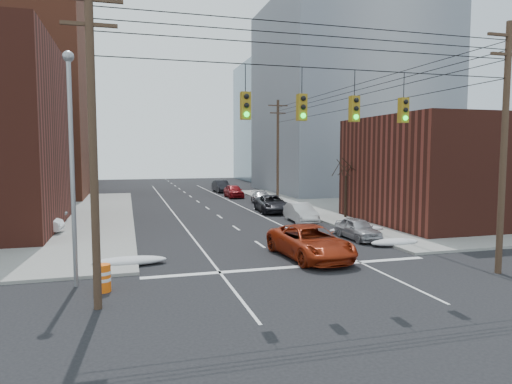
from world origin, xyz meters
TOP-DOWN VIEW (x-y plane):
  - ground at (0.00, 0.00)m, footprint 160.00×160.00m
  - sidewalk_ne at (27.00, 27.00)m, footprint 40.00×40.00m
  - building_brick_far at (-26.00, 74.00)m, footprint 22.00×18.00m
  - building_office at (22.00, 44.00)m, footprint 22.00×20.00m
  - building_glass at (24.00, 70.00)m, footprint 20.00×18.00m
  - building_storefront at (18.00, 16.00)m, footprint 16.00×12.00m
  - utility_pole_left at (-8.50, 3.00)m, footprint 2.20×0.28m
  - utility_pole_right at (8.50, 3.00)m, footprint 2.20×0.28m
  - utility_pole_far at (8.50, 34.00)m, footprint 2.20×0.28m
  - traffic_signals at (0.10, 2.97)m, footprint 17.00×0.42m
  - street_light at (-9.50, 6.00)m, footprint 0.44×0.44m
  - bare_tree at (9.59, 20.00)m, footprint 2.09×2.20m
  - snow_nw at (-7.40, 9.00)m, footprint 3.50×1.08m
  - snow_ne at (7.40, 9.50)m, footprint 3.00×1.08m
  - snow_east_far at (7.40, 14.00)m, footprint 4.00×1.08m
  - red_pickup at (1.50, 8.00)m, footprint 3.22×6.16m
  - parked_car_a at (6.30, 11.87)m, footprint 1.67×3.94m
  - parked_car_b at (5.46, 19.36)m, footprint 1.76×4.52m
  - parked_car_c at (5.10, 25.43)m, footprint 3.03×5.67m
  - parked_car_d at (6.03, 31.81)m, footprint 2.24×4.59m
  - parked_car_e at (4.80, 39.36)m, footprint 1.86×4.52m
  - parked_car_f at (4.80, 46.85)m, footprint 1.80×4.85m
  - lot_car_a at (-13.58, 18.69)m, footprint 4.26×1.83m
  - lot_car_b at (-14.67, 23.83)m, footprint 6.17×4.23m
  - lot_car_d at (-17.13, 29.08)m, footprint 4.39×2.90m
  - construction_barrel at (-8.42, 4.99)m, footprint 0.70×0.70m

SIDE VIEW (x-z plane):
  - ground at x=0.00m, z-range 0.00..0.00m
  - sidewalk_ne at x=27.00m, z-range 0.00..0.15m
  - snow_nw at x=-7.40m, z-range 0.00..0.42m
  - snow_ne at x=7.40m, z-range 0.00..0.42m
  - snow_east_far at x=7.40m, z-range 0.00..0.42m
  - construction_barrel at x=-8.42m, z-range 0.02..1.09m
  - parked_car_d at x=6.03m, z-range 0.00..1.29m
  - parked_car_a at x=6.30m, z-range 0.00..1.33m
  - parked_car_b at x=5.46m, z-range 0.00..1.47m
  - parked_car_c at x=5.10m, z-range 0.00..1.51m
  - parked_car_e at x=4.80m, z-range 0.00..1.53m
  - parked_car_f at x=4.80m, z-range 0.00..1.58m
  - red_pickup at x=1.50m, z-range 0.00..1.65m
  - lot_car_a at x=-13.58m, z-range 0.15..1.51m
  - lot_car_d at x=-17.13m, z-range 0.15..1.54m
  - lot_car_b at x=-14.67m, z-range 0.15..1.72m
  - bare_tree at x=9.59m, z-range -0.15..4.79m
  - building_storefront at x=18.00m, z-range 0.00..8.00m
  - street_light at x=-9.50m, z-range 0.88..10.20m
  - utility_pole_left at x=-8.50m, z-range 0.28..11.28m
  - utility_pole_right at x=8.50m, z-range 0.28..11.28m
  - utility_pole_far at x=8.50m, z-range 0.28..11.28m
  - building_brick_far at x=-26.00m, z-range 0.00..12.00m
  - traffic_signals at x=0.10m, z-range 6.16..8.18m
  - building_glass at x=24.00m, z-range 0.00..22.00m
  - building_office at x=22.00m, z-range 0.00..25.00m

